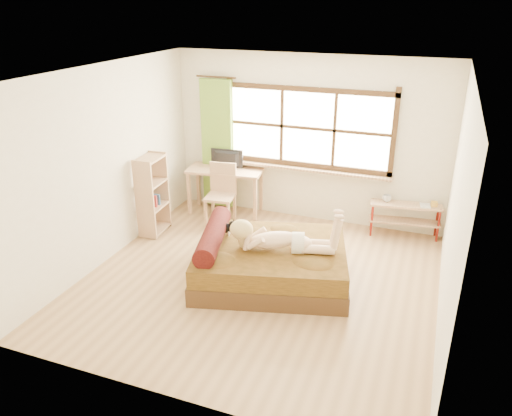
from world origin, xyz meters
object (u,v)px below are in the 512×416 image
at_px(desk, 225,175).
at_px(pipe_shelf, 406,213).
at_px(woman, 281,229).
at_px(bed, 267,261).
at_px(kitten, 224,227).
at_px(bookshelf, 153,195).
at_px(chair, 222,190).

distance_m(desk, pipe_shelf, 3.02).
bearing_deg(pipe_shelf, woman, -133.00).
distance_m(woman, pipe_shelf, 2.48).
distance_m(bed, kitten, 0.76).
bearing_deg(woman, kitten, 155.37).
height_order(woman, desk, woman).
distance_m(woman, bookshelf, 2.48).
xyz_separation_m(bed, pipe_shelf, (1.58, 1.98, 0.13)).
xyz_separation_m(desk, pipe_shelf, (3.00, 0.12, -0.29)).
height_order(woman, pipe_shelf, woman).
xyz_separation_m(kitten, pipe_shelf, (2.26, 1.87, -0.21)).
xyz_separation_m(kitten, bookshelf, (-1.49, 0.62, 0.03)).
bearing_deg(desk, pipe_shelf, -4.65).
bearing_deg(bookshelf, woman, -21.97).
xyz_separation_m(chair, bookshelf, (-0.83, -0.77, 0.09)).
relative_size(bed, kitten, 7.81).
height_order(woman, chair, woman).
bearing_deg(bookshelf, desk, 52.74).
distance_m(bed, bookshelf, 2.31).
height_order(woman, kitten, woman).
bearing_deg(bed, bookshelf, 146.45).
xyz_separation_m(woman, desk, (-1.61, 1.90, -0.10)).
distance_m(bed, desk, 2.37).
distance_m(chair, pipe_shelf, 2.96).
relative_size(chair, pipe_shelf, 0.89).
relative_size(desk, pipe_shelf, 1.20).
relative_size(bed, pipe_shelf, 2.07).
height_order(bed, kitten, bed).
height_order(kitten, pipe_shelf, kitten).
relative_size(kitten, desk, 0.22).
height_order(desk, bookshelf, bookshelf).
xyz_separation_m(desk, bookshelf, (-0.74, -1.13, -0.05)).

